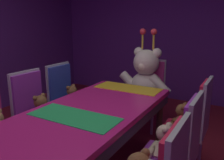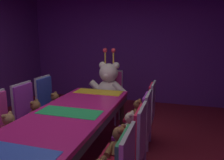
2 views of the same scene
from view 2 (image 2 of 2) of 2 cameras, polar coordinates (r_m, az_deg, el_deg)
The scene contains 15 objects.
wall_back at distance 5.61m, azimuth 4.20°, elevation 8.89°, with size 5.20×0.12×2.80m, color #59267F.
banquet_table at distance 2.76m, azimuth -10.81°, elevation -9.88°, with size 0.90×2.37×0.75m.
teddy_left_1 at distance 2.97m, azimuth -24.94°, elevation -10.74°, with size 0.24×0.31×0.29m.
chair_left_2 at distance 3.44m, azimuth -20.94°, elevation -7.16°, with size 0.42×0.41×0.98m.
teddy_left_2 at distance 3.36m, azimuth -18.95°, elevation -7.70°, with size 0.24×0.31×0.29m.
chair_left_3 at distance 3.86m, azimuth -16.22°, elevation -4.86°, with size 0.42×0.41×0.98m.
teddy_left_3 at distance 3.79m, azimuth -14.38°, elevation -5.40°, with size 0.22×0.29×0.27m.
chair_right_1 at distance 2.29m, azimuth 5.59°, elevation -15.97°, with size 0.42×0.41×0.98m.
teddy_right_1 at distance 2.32m, azimuth 1.93°, elevation -15.74°, with size 0.25×0.32×0.30m.
chair_right_2 at distance 2.76m, azimuth 7.53°, elevation -11.05°, with size 0.42×0.41×0.98m.
teddy_right_2 at distance 2.80m, azimuth 4.57°, elevation -11.19°, with size 0.22×0.29×0.27m.
chair_right_3 at distance 3.31m, azimuth 9.08°, elevation -7.24°, with size 0.42×0.41×0.98m.
teddy_right_3 at distance 3.34m, azimuth 6.63°, elevation -7.49°, with size 0.21×0.28×0.26m.
throne_chair at distance 4.31m, azimuth -0.20°, elevation -2.66°, with size 0.41×0.42×0.98m.
king_teddy_bear at distance 4.12m, azimuth -0.90°, elevation -0.95°, with size 0.75×0.58×0.96m.
Camera 2 is at (1.21, -2.27, 1.65)m, focal length 35.48 mm.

